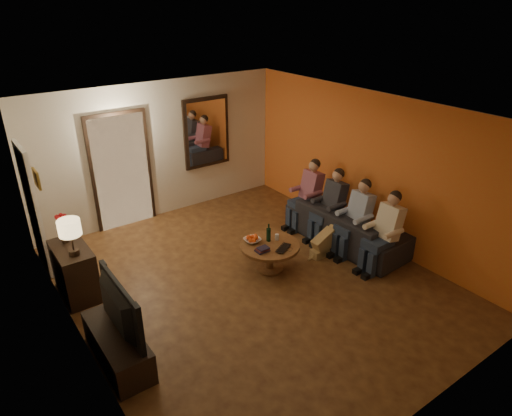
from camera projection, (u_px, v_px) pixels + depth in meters
floor at (252, 281)px, 7.02m from camera, size 5.00×6.00×0.01m
ceiling at (251, 114)px, 5.90m from camera, size 5.00×6.00×0.01m
back_wall at (160, 151)px, 8.66m from camera, size 5.00×0.02×2.60m
front_wall at (436, 315)px, 4.26m from camera, size 5.00×0.02×2.60m
left_wall at (70, 259)px, 5.14m from camera, size 0.02×6.00×2.60m
right_wall at (371, 169)px, 7.78m from camera, size 0.02×6.00×2.60m
orange_accent at (370, 169)px, 7.77m from camera, size 0.01×6.00×2.60m
kitchen_doorway at (122, 172)px, 8.33m from camera, size 1.00×0.06×2.10m
door_trim at (122, 172)px, 8.32m from camera, size 1.12×0.04×2.22m
fridge_glimpse at (135, 177)px, 8.53m from camera, size 0.45×0.03×1.70m
mirror_frame at (207, 132)px, 9.07m from camera, size 1.00×0.05×1.40m
mirror_glass at (207, 133)px, 9.05m from camera, size 0.86×0.02×1.26m
white_door at (33, 209)px, 6.97m from camera, size 0.06×0.85×2.04m
framed_art at (36, 179)px, 5.87m from camera, size 0.03×0.28×0.24m
art_canvas at (38, 179)px, 5.88m from camera, size 0.01×0.22×0.18m
dresser at (75, 271)px, 6.57m from camera, size 0.45×0.87×0.77m
table_lamp at (71, 237)px, 6.12m from camera, size 0.30×0.30×0.54m
flower_vase at (63, 228)px, 6.47m from camera, size 0.14×0.14×0.44m
tv_stand at (118, 346)px, 5.43m from camera, size 0.45×1.25×0.42m
tv at (112, 310)px, 5.20m from camera, size 1.15×0.15×0.66m
sofa at (347, 226)px, 7.97m from camera, size 2.28×0.97×0.65m
person_a at (385, 234)px, 7.14m from camera, size 0.60×0.40×1.20m
person_b at (357, 220)px, 7.58m from camera, size 0.60×0.40×1.20m
person_c at (331, 207)px, 8.02m from camera, size 0.60×0.40×1.20m
person_d at (309, 196)px, 8.46m from camera, size 0.60×0.40×1.20m
dog at (325, 240)px, 7.61m from camera, size 0.56×0.25×0.56m
coffee_table at (270, 257)px, 7.24m from camera, size 1.04×1.04×0.45m
bowl at (252, 240)px, 7.19m from camera, size 0.26×0.26×0.06m
oranges at (252, 236)px, 7.16m from camera, size 0.20×0.20×0.08m
wine_bottle at (269, 232)px, 7.17m from camera, size 0.07×0.07×0.31m
wine_glass at (277, 237)px, 7.25m from camera, size 0.06×0.06×0.10m
book_stack at (262, 249)px, 6.94m from camera, size 0.20×0.15×0.07m
laptop at (286, 249)px, 6.98m from camera, size 0.39×0.34×0.03m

